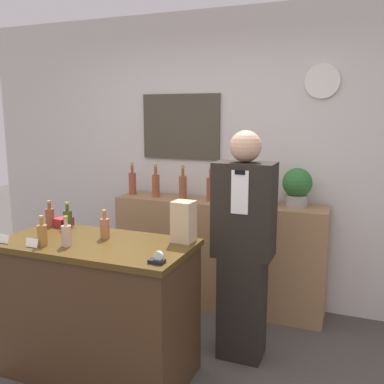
{
  "coord_description": "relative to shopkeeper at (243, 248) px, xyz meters",
  "views": [
    {
      "loc": [
        1.24,
        -1.84,
        1.78
      ],
      "look_at": [
        0.07,
        1.1,
        1.19
      ],
      "focal_mm": 40.0,
      "sensor_mm": 36.0,
      "label": 1
    }
  ],
  "objects": [
    {
      "name": "back_wall",
      "position": [
        -0.5,
        0.99,
        0.53
      ],
      "size": [
        5.2,
        0.09,
        2.7
      ],
      "color": "silver",
      "rests_on": "ground_plane"
    },
    {
      "name": "counter_bottle_3",
      "position": [
        -0.97,
        -0.71,
        0.19
      ],
      "size": [
        0.06,
        0.06,
        0.2
      ],
      "color": "tan",
      "rests_on": "display_counter"
    },
    {
      "name": "paper_bag",
      "position": [
        -0.32,
        -0.35,
        0.25
      ],
      "size": [
        0.15,
        0.14,
        0.27
      ],
      "color": "tan",
      "rests_on": "display_counter"
    },
    {
      "name": "counter_bottle_1",
      "position": [
        -1.23,
        -0.36,
        0.19
      ],
      "size": [
        0.06,
        0.06,
        0.2
      ],
      "color": "#354A22",
      "rests_on": "display_counter"
    },
    {
      "name": "display_counter",
      "position": [
        -0.86,
        -0.57,
        -0.36
      ],
      "size": [
        1.3,
        0.65,
        0.94
      ],
      "color": "#422B19",
      "rests_on": "ground_plane"
    },
    {
      "name": "counter_bottle_4",
      "position": [
        -0.84,
        -0.47,
        0.19
      ],
      "size": [
        0.06,
        0.06,
        0.2
      ],
      "color": "#A5633E",
      "rests_on": "display_counter"
    },
    {
      "name": "shelf_bottle_5",
      "position": [
        0.03,
        0.75,
        0.28
      ],
      "size": [
        0.07,
        0.07,
        0.31
      ],
      "color": "brown",
      "rests_on": "back_shelf"
    },
    {
      "name": "back_shelf",
      "position": [
        -0.44,
        0.75,
        -0.33
      ],
      "size": [
        1.94,
        0.36,
        0.99
      ],
      "color": "#9E754C",
      "rests_on": "ground_plane"
    },
    {
      "name": "potted_plant",
      "position": [
        0.25,
        0.76,
        0.34
      ],
      "size": [
        0.25,
        0.25,
        0.33
      ],
      "color": "#9E998E",
      "rests_on": "back_shelf"
    },
    {
      "name": "tape_dispenser",
      "position": [
        -0.29,
        -0.79,
        0.14
      ],
      "size": [
        0.09,
        0.06,
        0.07
      ],
      "color": "black",
      "rests_on": "display_counter"
    },
    {
      "name": "shelf_bottle_0",
      "position": [
        -1.33,
        0.76,
        0.28
      ],
      "size": [
        0.07,
        0.07,
        0.31
      ],
      "color": "brown",
      "rests_on": "back_shelf"
    },
    {
      "name": "counter_bottle_0",
      "position": [
        -1.39,
        -0.36,
        0.19
      ],
      "size": [
        0.06,
        0.06,
        0.2
      ],
      "color": "brown",
      "rests_on": "display_counter"
    },
    {
      "name": "counter_bottle_2",
      "position": [
        -1.12,
        -0.76,
        0.19
      ],
      "size": [
        0.06,
        0.06,
        0.2
      ],
      "color": "#A0692F",
      "rests_on": "display_counter"
    },
    {
      "name": "shelf_bottle_2",
      "position": [
        -0.78,
        0.75,
        0.28
      ],
      "size": [
        0.07,
        0.07,
        0.31
      ],
      "color": "brown",
      "rests_on": "back_shelf"
    },
    {
      "name": "shelf_bottle_3",
      "position": [
        -0.51,
        0.74,
        0.28
      ],
      "size": [
        0.07,
        0.07,
        0.31
      ],
      "color": "brown",
      "rests_on": "back_shelf"
    },
    {
      "name": "shelf_bottle_4",
      "position": [
        -0.24,
        0.73,
        0.28
      ],
      "size": [
        0.07,
        0.07,
        0.31
      ],
      "color": "brown",
      "rests_on": "back_shelf"
    },
    {
      "name": "shelf_bottle_1",
      "position": [
        -1.05,
        0.73,
        0.28
      ],
      "size": [
        0.07,
        0.07,
        0.31
      ],
      "color": "brown",
      "rests_on": "back_shelf"
    },
    {
      "name": "gift_box",
      "position": [
        -1.31,
        -0.31,
        0.14
      ],
      "size": [
        0.12,
        0.14,
        0.06
      ],
      "color": "maroon",
      "rests_on": "display_counter"
    },
    {
      "name": "price_card_left",
      "position": [
        -1.4,
        -0.81,
        0.14
      ],
      "size": [
        0.09,
        0.02,
        0.06
      ],
      "color": "white",
      "rests_on": "display_counter"
    },
    {
      "name": "shopkeeper",
      "position": [
        0.0,
        0.0,
        0.0
      ],
      "size": [
        0.42,
        0.26,
        1.66
      ],
      "color": "black",
      "rests_on": "ground_plane"
    },
    {
      "name": "price_card_right",
      "position": [
        -1.16,
        -0.81,
        0.14
      ],
      "size": [
        0.09,
        0.02,
        0.06
      ],
      "color": "white",
      "rests_on": "display_counter"
    }
  ]
}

